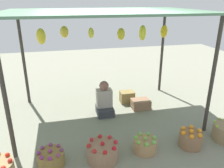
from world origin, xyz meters
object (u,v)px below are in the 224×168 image
basket_purple_onions (51,158)px  vendor_person (104,102)px  basket_red_apples (103,152)px  basket_oranges (190,139)px  basket_green_apples (145,145)px  wooden_crate_stacked_rear (141,104)px  wooden_crate_near_vendor (127,97)px

basket_purple_onions → vendor_person: bearing=52.1°
basket_red_apples → basket_oranges: size_ratio=1.27×
basket_purple_onions → basket_red_apples: basket_red_apples is taller
basket_green_apples → basket_oranges: (0.83, -0.05, 0.02)m
basket_oranges → wooden_crate_stacked_rear: bearing=102.3°
basket_purple_onions → basket_green_apples: 1.56m
basket_red_apples → wooden_crate_stacked_rear: 2.03m
basket_oranges → wooden_crate_stacked_rear: (-0.35, 1.61, -0.04)m
wooden_crate_near_vendor → basket_oranges: bearing=-74.0°
basket_oranges → wooden_crate_stacked_rear: basket_oranges is taller
vendor_person → wooden_crate_stacked_rear: bearing=5.5°
vendor_person → basket_purple_onions: 1.87m
basket_purple_onions → wooden_crate_stacked_rear: bearing=37.3°
basket_red_apples → basket_green_apples: size_ratio=1.27×
basket_red_apples → wooden_crate_near_vendor: (1.01, 2.00, -0.00)m
vendor_person → basket_red_apples: (-0.33, -1.53, -0.15)m
vendor_person → basket_oranges: bearing=-50.7°
basket_purple_onions → basket_green_apples: bearing=-0.3°
vendor_person → basket_red_apples: 1.57m
vendor_person → basket_red_apples: bearing=-102.4°
vendor_person → wooden_crate_stacked_rear: 0.92m
basket_green_apples → basket_red_apples: bearing=-176.0°
basket_red_apples → wooden_crate_near_vendor: bearing=63.3°
basket_oranges → vendor_person: bearing=129.3°
basket_purple_onions → basket_oranges: bearing=-1.3°
vendor_person → basket_oranges: (1.24, -1.52, -0.15)m
basket_green_apples → wooden_crate_near_vendor: (0.26, 1.95, 0.02)m
basket_oranges → wooden_crate_stacked_rear: 1.65m
basket_oranges → basket_green_apples: bearing=176.9°
basket_green_apples → basket_purple_onions: bearing=179.7°
basket_purple_onions → basket_oranges: size_ratio=1.03×
basket_green_apples → basket_oranges: size_ratio=1.00×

